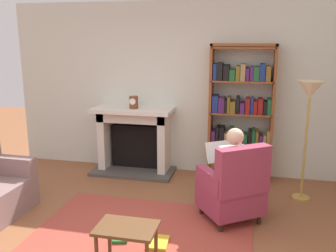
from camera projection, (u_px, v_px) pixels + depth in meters
ground at (133, 251)px, 3.79m from camera, size 14.00×14.00×0.00m
back_wall at (181, 88)px, 5.90m from camera, size 5.60×0.10×2.70m
area_rug at (141, 236)px, 4.07m from camera, size 2.40×1.80×0.01m
fireplace at (135, 137)px, 5.99m from camera, size 1.31×0.64×1.06m
mantel_clock at (134, 102)px, 5.76m from camera, size 0.14×0.14×0.19m
bookshelf at (241, 115)px, 5.57m from camera, size 0.95×0.32×2.06m
armchair_reading at (234, 188)px, 4.32m from camera, size 0.88×0.87×0.97m
seated_reader at (229, 169)px, 4.38m from camera, size 0.56×0.59×1.14m
side_table at (127, 233)px, 3.41m from camera, size 0.56×0.39×0.44m
scattered_books at (143, 240)px, 3.94m from camera, size 0.63×0.29×0.03m
floor_lamp at (309, 100)px, 4.72m from camera, size 0.32×0.32×1.60m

